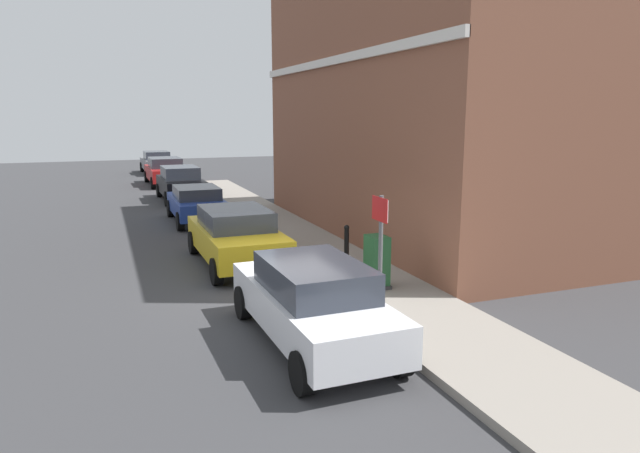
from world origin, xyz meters
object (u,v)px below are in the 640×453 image
Objects in this scene: car_yellow at (236,235)px; car_blue at (197,203)px; utility_cabinet at (377,263)px; car_grey at (157,162)px; bollard_near_cabinet at (347,244)px; car_black at (181,183)px; street_sign at (380,238)px; car_red at (165,171)px; car_white at (312,301)px.

car_yellow is 6.44m from car_blue.
utility_cabinet is (2.32, -3.53, -0.10)m from car_yellow.
car_grey reaches higher than bollard_near_cabinet.
car_black is 3.59× the size of utility_cabinet.
car_blue is at bearing 97.46° from street_sign.
car_red reaches higher than car_blue.
utility_cabinet is 2.14m from street_sign.
street_sign is (1.40, -23.54, 0.88)m from car_red.
utility_cabinet is (2.18, -15.58, -0.12)m from car_black.
car_black reaches higher than utility_cabinet.
car_grey is 3.58× the size of utility_cabinet.
car_grey is 30.15m from street_sign.
bollard_near_cabinet is 0.45× the size of street_sign.
car_black is 0.92× the size of car_red.
car_red is at bearing 96.60° from bollard_near_cabinet.
utility_cabinet is at bearing -93.02° from bollard_near_cabinet.
car_yellow is at bearing 123.33° from utility_cabinet.
car_blue is at bearing 177.30° from car_black.
utility_cabinet is at bearing -173.15° from car_black.
street_sign is (1.28, -30.11, 0.91)m from car_grey.
street_sign is at bearing -179.13° from car_grey.
bollard_near_cabinet is (2.28, -13.68, -0.09)m from car_black.
car_black reaches higher than car_grey.
car_white is at bearing -136.63° from utility_cabinet.
car_blue is 1.72× the size of street_sign.
car_blue is at bearing -0.93° from car_white.
street_sign is at bearing -114.99° from utility_cabinet.
car_white is 3.86× the size of utility_cabinet.
car_red reaches higher than bollard_near_cabinet.
street_sign reaches higher than bollard_near_cabinet.
car_yellow is 1.06× the size of car_grey.
street_sign is at bearing -75.00° from car_white.
bollard_near_cabinet is (2.31, -19.92, -0.08)m from car_red.
street_sign is (1.53, -11.70, 0.96)m from car_blue.
car_white is at bearing -179.72° from car_blue.
car_red is (0.08, 23.97, 0.01)m from car_white.
car_yellow is 1.06× the size of car_black.
car_white is 23.97m from car_red.
car_white is 5.69m from car_yellow.
car_red is 4.34× the size of bollard_near_cabinet.
car_grey reaches higher than utility_cabinet.
car_grey is (0.12, 6.57, -0.03)m from car_red.
street_sign reaches higher than car_blue.
bollard_near_cabinet is at bearing 75.97° from street_sign.
car_black is at bearing 99.48° from bollard_near_cabinet.
car_blue is at bearing 178.16° from car_red.
car_yellow is at bearing -0.80° from car_white.
car_yellow is 1.10× the size of car_blue.
car_grey is 1.79× the size of street_sign.
car_black reaches higher than car_red.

